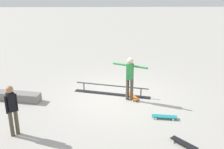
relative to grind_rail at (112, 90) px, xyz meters
name	(u,v)px	position (x,y,z in m)	size (l,w,h in m)	color
ground_plane	(117,97)	(-0.20, 0.26, -0.17)	(60.00, 60.00, 0.00)	#ADA89E
grind_rail	(112,90)	(0.00, 0.00, 0.00)	(2.95, 1.02, 0.39)	black
skate_ledge	(17,96)	(3.51, 0.48, -0.01)	(1.79, 0.40, 0.31)	gray
skater_main	(130,76)	(-0.64, 0.52, 0.78)	(1.21, 0.65, 1.63)	brown
skateboard_main	(132,96)	(-0.76, 0.34, -0.09)	(0.49, 0.82, 0.09)	orange
bystander_black_shirt	(12,108)	(2.85, 2.80, 0.70)	(0.32, 0.26, 1.54)	brown
loose_skateboard_teal	(164,117)	(-1.67, 1.94, -0.09)	(0.82, 0.35, 0.09)	teal
loose_skateboard_black	(184,143)	(-1.90, 3.43, -0.09)	(0.66, 0.74, 0.09)	black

